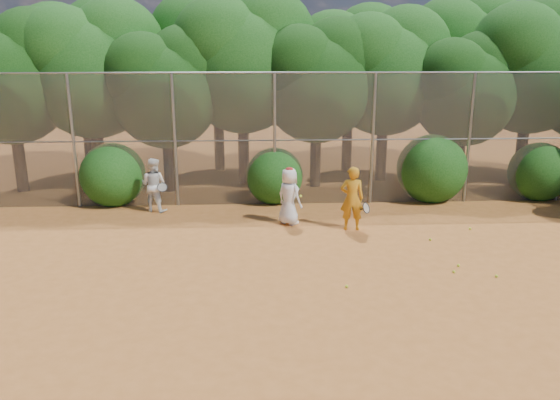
{
  "coord_description": "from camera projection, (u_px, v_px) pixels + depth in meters",
  "views": [
    {
      "loc": [
        -1.6,
        -10.37,
        4.71
      ],
      "look_at": [
        -1.0,
        2.5,
        1.1
      ],
      "focal_mm": 35.0,
      "sensor_mm": 36.0,
      "label": 1
    }
  ],
  "objects": [
    {
      "name": "player_teen",
      "position": [
        289.0,
        196.0,
        14.9
      ],
      "size": [
        0.9,
        0.9,
        1.6
      ],
      "rotation": [
        0.0,
        0.0,
        2.36
      ],
      "color": "white",
      "rests_on": "ground"
    },
    {
      "name": "tree_6",
      "position": [
        466.0,
        86.0,
        18.36
      ],
      "size": [
        3.86,
        3.36,
        5.29
      ],
      "color": "black",
      "rests_on": "ground"
    },
    {
      "name": "tree_11",
      "position": [
        351.0,
        63.0,
        20.52
      ],
      "size": [
        4.64,
        4.03,
        6.35
      ],
      "color": "black",
      "rests_on": "ground"
    },
    {
      "name": "ball_3",
      "position": [
        496.0,
        276.0,
        11.56
      ],
      "size": [
        0.07,
        0.07,
        0.07
      ],
      "primitive_type": "sphere",
      "color": "#C7DF28",
      "rests_on": "ground"
    },
    {
      "name": "ball_2",
      "position": [
        454.0,
        272.0,
        11.79
      ],
      "size": [
        0.07,
        0.07,
        0.07
      ],
      "primitive_type": "sphere",
      "color": "#C7DF28",
      "rests_on": "ground"
    },
    {
      "name": "tree_2",
      "position": [
        166.0,
        83.0,
        17.69
      ],
      "size": [
        3.99,
        3.47,
        5.47
      ],
      "color": "black",
      "rests_on": "ground"
    },
    {
      "name": "player_white",
      "position": [
        154.0,
        185.0,
        16.09
      ],
      "size": [
        0.94,
        0.84,
        1.6
      ],
      "rotation": [
        0.0,
        0.0,
        2.78
      ],
      "color": "white",
      "rests_on": "ground"
    },
    {
      "name": "ground",
      "position": [
        334.0,
        283.0,
        11.32
      ],
      "size": [
        80.0,
        80.0,
        0.0
      ],
      "primitive_type": "plane",
      "color": "#AB5F26",
      "rests_on": "ground"
    },
    {
      "name": "tree_10",
      "position": [
        218.0,
        50.0,
        20.56
      ],
      "size": [
        5.15,
        4.48,
        7.06
      ],
      "color": "black",
      "rests_on": "ground"
    },
    {
      "name": "tree_12",
      "position": [
        463.0,
        53.0,
        21.21
      ],
      "size": [
        5.02,
        4.37,
        6.88
      ],
      "color": "black",
      "rests_on": "ground"
    },
    {
      "name": "fence_back",
      "position": [
        304.0,
        138.0,
        16.53
      ],
      "size": [
        20.05,
        0.09,
        4.03
      ],
      "color": "gray",
      "rests_on": "ground"
    },
    {
      "name": "tree_4",
      "position": [
        318.0,
        77.0,
        18.25
      ],
      "size": [
        4.19,
        3.64,
        5.73
      ],
      "color": "black",
      "rests_on": "ground"
    },
    {
      "name": "bush_0",
      "position": [
        113.0,
        172.0,
        16.84
      ],
      "size": [
        2.0,
        2.0,
        2.0
      ],
      "primitive_type": "sphere",
      "color": "#154812",
      "rests_on": "ground"
    },
    {
      "name": "tree_9",
      "position": [
        83.0,
        58.0,
        20.22
      ],
      "size": [
        4.83,
        4.2,
        6.62
      ],
      "color": "black",
      "rests_on": "ground"
    },
    {
      "name": "tree_5",
      "position": [
        387.0,
        67.0,
        19.06
      ],
      "size": [
        4.51,
        3.92,
        6.17
      ],
      "color": "black",
      "rests_on": "ground"
    },
    {
      "name": "ball_1",
      "position": [
        430.0,
        239.0,
        13.77
      ],
      "size": [
        0.07,
        0.07,
        0.07
      ],
      "primitive_type": "sphere",
      "color": "#C7DF28",
      "rests_on": "ground"
    },
    {
      "name": "bush_2",
      "position": [
        432.0,
        166.0,
        17.26
      ],
      "size": [
        2.2,
        2.2,
        2.2
      ],
      "primitive_type": "sphere",
      "color": "#154812",
      "rests_on": "ground"
    },
    {
      "name": "ball_4",
      "position": [
        347.0,
        286.0,
        11.07
      ],
      "size": [
        0.07,
        0.07,
        0.07
      ],
      "primitive_type": "sphere",
      "color": "#C7DF28",
      "rests_on": "ground"
    },
    {
      "name": "bush_1",
      "position": [
        274.0,
        174.0,
        17.09
      ],
      "size": [
        1.8,
        1.8,
        1.8
      ],
      "primitive_type": "sphere",
      "color": "#154812",
      "rests_on": "ground"
    },
    {
      "name": "ball_0",
      "position": [
        458.0,
        265.0,
        12.13
      ],
      "size": [
        0.07,
        0.07,
        0.07
      ],
      "primitive_type": "sphere",
      "color": "#C7DF28",
      "rests_on": "ground"
    },
    {
      "name": "bush_3",
      "position": [
        539.0,
        169.0,
        17.46
      ],
      "size": [
        1.9,
        1.9,
        1.9
      ],
      "primitive_type": "sphere",
      "color": "#154812",
      "rests_on": "ground"
    },
    {
      "name": "ball_5",
      "position": [
        470.0,
        229.0,
        14.59
      ],
      "size": [
        0.07,
        0.07,
        0.07
      ],
      "primitive_type": "sphere",
      "color": "#C7DF28",
      "rests_on": "ground"
    },
    {
      "name": "tree_3",
      "position": [
        244.0,
        57.0,
        18.55
      ],
      "size": [
        4.89,
        4.26,
        6.7
      ],
      "color": "black",
      "rests_on": "ground"
    },
    {
      "name": "player_yellow",
      "position": [
        352.0,
        198.0,
        14.42
      ],
      "size": [
        0.83,
        0.59,
        1.72
      ],
      "rotation": [
        0.0,
        0.0,
        3.07
      ],
      "color": "orange",
      "rests_on": "ground"
    },
    {
      "name": "tree_7",
      "position": [
        533.0,
        60.0,
        18.84
      ],
      "size": [
        4.77,
        4.14,
        6.53
      ],
      "color": "black",
      "rests_on": "ground"
    },
    {
      "name": "tree_1",
      "position": [
        93.0,
        65.0,
        18.1
      ],
      "size": [
        4.64,
        4.03,
        6.35
      ],
      "color": "black",
      "rests_on": "ground"
    },
    {
      "name": "tree_0",
      "position": [
        10.0,
        73.0,
        17.56
      ],
      "size": [
        4.38,
        3.81,
        6.0
      ],
      "color": "black",
      "rests_on": "ground"
    }
  ]
}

